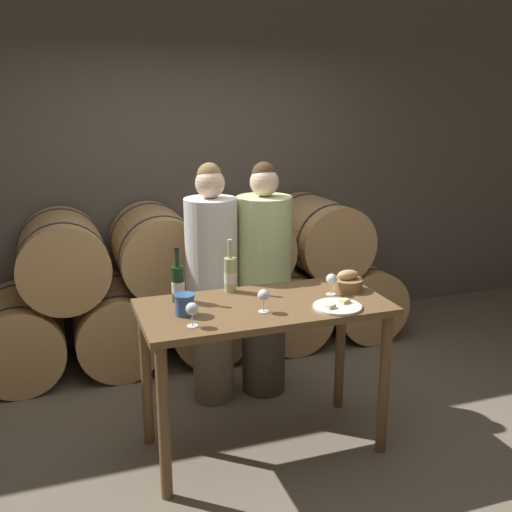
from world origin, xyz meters
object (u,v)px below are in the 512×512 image
(person_right, at_px, (264,281))
(wine_glass_far_left, at_px, (192,310))
(wine_glass_center, at_px, (331,280))
(wine_glass_left, at_px, (264,296))
(tasting_table, at_px, (264,327))
(person_left, at_px, (212,285))
(cheese_plate, at_px, (337,306))
(wine_bottle_white, at_px, (230,274))
(wine_bottle_red, at_px, (178,283))
(bread_basket, at_px, (348,282))
(blue_crock, at_px, (185,304))

(person_right, bearing_deg, wine_glass_far_left, -129.06)
(wine_glass_center, bearing_deg, wine_glass_left, -163.78)
(tasting_table, distance_m, wine_glass_far_left, 0.56)
(person_left, distance_m, cheese_plate, 1.02)
(wine_bottle_white, bearing_deg, wine_glass_far_left, -126.46)
(wine_bottle_red, relative_size, bread_basket, 1.77)
(blue_crock, bearing_deg, bread_basket, 4.56)
(bread_basket, bearing_deg, wine_bottle_red, 172.13)
(bread_basket, distance_m, wine_glass_left, 0.64)
(wine_glass_far_left, bearing_deg, tasting_table, 22.93)
(bread_basket, height_order, wine_glass_center, wine_glass_center)
(wine_bottle_white, bearing_deg, bread_basket, -17.24)
(person_left, height_order, cheese_plate, person_left)
(blue_crock, relative_size, wine_glass_center, 0.90)
(wine_bottle_red, xyz_separation_m, wine_glass_center, (0.89, -0.18, -0.02))
(person_left, relative_size, wine_glass_left, 12.79)
(tasting_table, relative_size, cheese_plate, 5.16)
(person_left, distance_m, blue_crock, 0.80)
(wine_glass_left, bearing_deg, wine_glass_far_left, -169.75)
(person_right, height_order, bread_basket, person_right)
(wine_bottle_white, relative_size, wine_glass_far_left, 2.50)
(person_right, xyz_separation_m, wine_glass_far_left, (-0.72, -0.89, 0.19))
(wine_bottle_white, distance_m, wine_glass_center, 0.61)
(wine_bottle_red, bearing_deg, person_left, 55.66)
(bread_basket, xyz_separation_m, wine_glass_far_left, (-1.04, -0.26, 0.04))
(wine_bottle_red, relative_size, wine_bottle_white, 0.99)
(tasting_table, bearing_deg, wine_bottle_red, 155.88)
(person_right, relative_size, cheese_plate, 6.00)
(wine_bottle_red, distance_m, wine_bottle_white, 0.34)
(blue_crock, bearing_deg, wine_bottle_red, 86.58)
(tasting_table, xyz_separation_m, blue_crock, (-0.47, -0.02, 0.21))
(bread_basket, bearing_deg, wine_glass_center, -162.02)
(wine_glass_left, bearing_deg, wine_bottle_red, 141.44)
(person_right, height_order, wine_bottle_white, person_right)
(person_right, bearing_deg, bread_basket, -63.02)
(tasting_table, height_order, person_right, person_right)
(wine_bottle_white, relative_size, bread_basket, 1.78)
(wine_glass_left, bearing_deg, tasting_table, 69.09)
(blue_crock, bearing_deg, tasting_table, 2.54)
(wine_bottle_white, relative_size, blue_crock, 2.78)
(blue_crock, distance_m, wine_glass_center, 0.91)
(person_left, distance_m, wine_glass_left, 0.83)
(person_left, xyz_separation_m, wine_glass_far_left, (-0.34, -0.89, 0.18))
(wine_bottle_white, relative_size, wine_glass_left, 2.50)
(cheese_plate, distance_m, wine_glass_center, 0.24)
(wine_bottle_white, distance_m, wine_glass_far_left, 0.59)
(wine_bottle_red, height_order, bread_basket, wine_bottle_red)
(cheese_plate, height_order, wine_glass_left, wine_glass_left)
(person_left, relative_size, wine_glass_center, 12.79)
(wine_glass_left, bearing_deg, blue_crock, 166.53)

